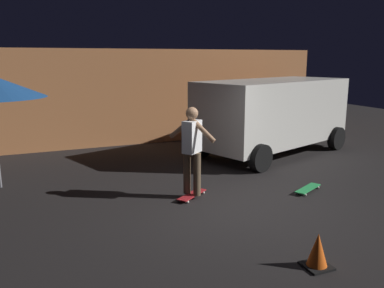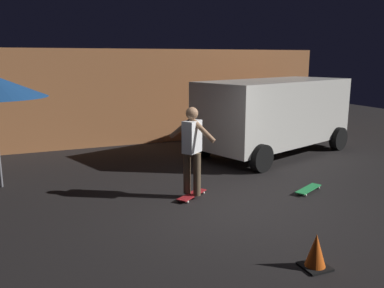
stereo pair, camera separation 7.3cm
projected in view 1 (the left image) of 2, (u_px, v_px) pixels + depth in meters
The scene contains 7 objects.
ground_plane at pixel (238, 207), 7.17m from camera, with size 28.00×28.00×0.00m, color black.
low_building at pixel (114, 93), 13.77m from camera, with size 13.12×3.85×2.88m.
parked_van at pixel (273, 112), 11.06m from camera, with size 4.97×3.43×2.03m.
skateboard_ridden at pixel (192, 195), 7.66m from camera, with size 0.75×0.62×0.07m.
skateboard_spare at pixel (308, 189), 8.03m from camera, with size 0.79×0.53×0.07m.
skater at pixel (192, 145), 7.46m from camera, with size 0.66×0.84×1.67m.
traffic_cone at pixel (317, 252), 5.08m from camera, with size 0.34×0.34×0.46m.
Camera 1 is at (-3.41, -5.91, 2.62)m, focal length 37.57 mm.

